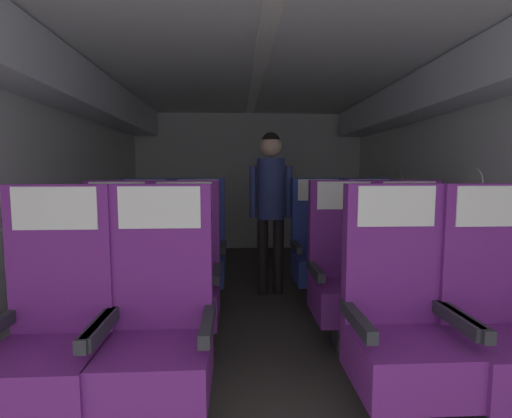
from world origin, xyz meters
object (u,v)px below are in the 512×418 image
at_px(seat_c_left_aisle, 199,253).
at_px(seat_a_left_aisle, 159,332).
at_px(seat_a_right_aisle, 499,326).
at_px(seat_a_right_window, 400,327).
at_px(seat_b_left_aisle, 184,280).
at_px(seat_c_right_aisle, 370,251).
at_px(seat_a_left_window, 52,336).
at_px(flight_attendant, 271,195).
at_px(seat_b_left_window, 116,280).
at_px(seat_b_right_window, 345,277).
at_px(seat_c_right_window, 319,252).
at_px(seat_c_left_window, 145,254).
at_px(seat_b_right_aisle, 411,276).

bearing_deg(seat_c_left_aisle, seat_a_left_aisle, -90.33).
xyz_separation_m(seat_a_right_aisle, seat_a_right_window, (-0.48, 0.02, 0.00)).
relative_size(seat_b_left_aisle, seat_c_right_aisle, 1.00).
relative_size(seat_a_left_window, flight_attendant, 0.72).
distance_m(seat_a_left_aisle, seat_b_left_window, 0.98).
distance_m(seat_a_right_aisle, flight_attendant, 2.29).
xyz_separation_m(seat_b_left_aisle, seat_b_right_window, (1.14, 0.01, 0.00)).
relative_size(seat_a_left_aisle, seat_c_right_aisle, 1.00).
bearing_deg(seat_b_left_aisle, seat_b_right_window, 0.65).
xyz_separation_m(seat_a_right_window, seat_c_right_window, (-0.01, 1.70, 0.00)).
bearing_deg(seat_a_right_aisle, seat_c_left_window, 140.73).
distance_m(seat_a_right_window, seat_b_right_aisle, 0.97).
height_order(seat_b_left_window, seat_c_left_window, same).
distance_m(seat_a_left_window, seat_c_right_aisle, 2.72).
relative_size(seat_a_left_aisle, seat_c_left_window, 1.00).
distance_m(seat_c_left_aisle, seat_c_right_aisle, 1.62).
height_order(seat_a_left_aisle, seat_a_right_window, same).
height_order(seat_a_left_aisle, seat_c_right_window, same).
xyz_separation_m(seat_a_right_aisle, seat_b_right_window, (-0.49, 0.88, 0.00)).
relative_size(seat_c_left_window, flight_attendant, 0.72).
height_order(seat_b_right_window, seat_c_right_window, same).
bearing_deg(seat_c_right_aisle, seat_c_right_window, -178.74).
bearing_deg(flight_attendant, seat_b_left_window, 46.72).
height_order(seat_a_left_window, seat_a_right_aisle, same).
relative_size(seat_a_right_aisle, flight_attendant, 0.72).
relative_size(seat_a_right_aisle, seat_b_left_aisle, 1.00).
distance_m(seat_a_right_aisle, seat_c_left_window, 2.72).
relative_size(seat_a_left_window, seat_c_right_aisle, 1.00).
relative_size(seat_b_left_aisle, flight_attendant, 0.72).
bearing_deg(seat_b_right_aisle, seat_b_right_window, 178.92).
bearing_deg(seat_b_right_aisle, seat_b_left_aisle, -179.86).
relative_size(seat_b_right_aisle, seat_b_right_window, 1.00).
bearing_deg(seat_b_left_window, seat_a_left_aisle, -61.51).
relative_size(seat_a_left_window, seat_c_left_aisle, 1.00).
distance_m(seat_b_left_window, seat_b_left_aisle, 0.47).
bearing_deg(seat_a_left_aisle, seat_c_right_aisle, 46.42).
bearing_deg(flight_attendant, seat_a_left_aisle, 73.03).
distance_m(seat_b_left_window, seat_c_right_window, 1.81).
distance_m(seat_b_left_window, seat_b_right_window, 1.60).
bearing_deg(seat_c_right_window, seat_a_left_window, -133.21).
distance_m(seat_a_left_window, seat_b_left_window, 0.88).
xyz_separation_m(seat_b_left_window, seat_b_left_aisle, (0.47, -0.02, 0.00)).
relative_size(seat_a_right_aisle, seat_a_right_window, 1.00).
xyz_separation_m(seat_a_left_window, seat_b_right_window, (1.61, 0.88, 0.00)).
height_order(seat_c_right_aisle, flight_attendant, flight_attendant).
distance_m(seat_a_left_window, seat_c_right_window, 2.35).
xyz_separation_m(seat_a_right_window, seat_b_left_window, (-1.61, 0.86, 0.00)).
bearing_deg(seat_b_left_window, seat_c_right_aisle, 22.06).
distance_m(seat_c_right_aisle, seat_c_right_window, 0.49).
height_order(seat_a_right_aisle, seat_c_left_aisle, same).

